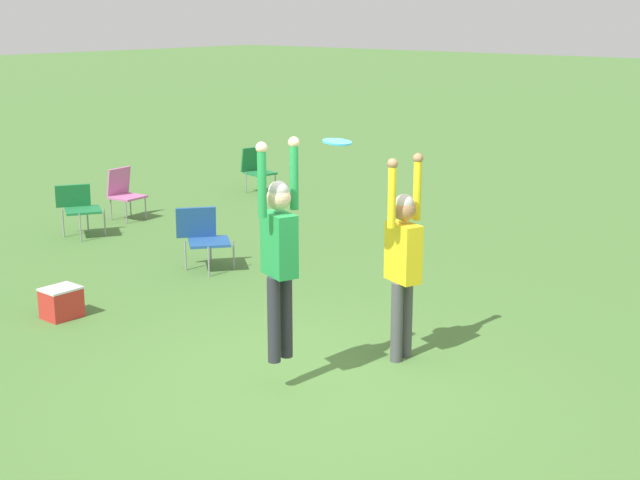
% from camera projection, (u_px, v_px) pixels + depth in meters
% --- Properties ---
extents(ground_plane, '(120.00, 120.00, 0.00)m').
position_uv_depth(ground_plane, '(315.00, 384.00, 8.51)').
color(ground_plane, '#4C7A38').
extents(person_jumping, '(0.52, 0.42, 2.08)m').
position_uv_depth(person_jumping, '(279.00, 246.00, 8.09)').
color(person_jumping, '#2D2D38').
rests_on(person_jumping, ground_plane).
extents(person_defending, '(0.53, 0.43, 2.10)m').
position_uv_depth(person_defending, '(403.00, 254.00, 8.85)').
color(person_defending, '#4C4C51').
rests_on(person_defending, ground_plane).
extents(frisbee, '(0.27, 0.27, 0.04)m').
position_uv_depth(frisbee, '(337.00, 142.00, 8.09)').
color(frisbee, '#2D9EDB').
extents(camping_chair_0, '(0.55, 0.60, 0.88)m').
position_uv_depth(camping_chair_0, '(256.00, 167.00, 17.34)').
color(camping_chair_0, gray).
rests_on(camping_chair_0, ground_plane).
extents(camping_chair_2, '(0.73, 0.80, 0.81)m').
position_uv_depth(camping_chair_2, '(79.00, 205.00, 13.97)').
color(camping_chair_2, gray).
rests_on(camping_chair_2, ground_plane).
extents(camping_chair_3, '(0.77, 0.85, 0.85)m').
position_uv_depth(camping_chair_3, '(204.00, 234.00, 12.20)').
color(camping_chair_3, gray).
rests_on(camping_chair_3, ground_plane).
extents(camping_chair_4, '(0.54, 0.58, 0.87)m').
position_uv_depth(camping_chair_4, '(124.00, 190.00, 15.10)').
color(camping_chair_4, gray).
rests_on(camping_chair_4, ground_plane).
extents(cooler_box, '(0.41, 0.34, 0.36)m').
position_uv_depth(cooler_box, '(61.00, 302.00, 10.31)').
color(cooler_box, red).
rests_on(cooler_box, ground_plane).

